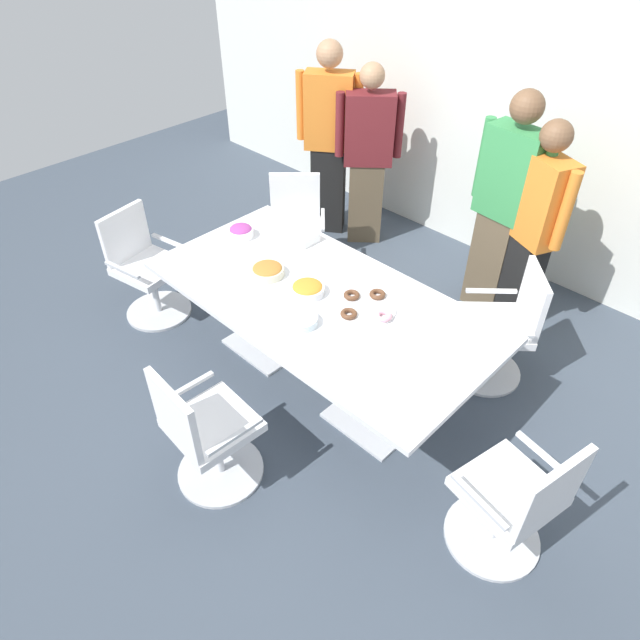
{
  "coord_description": "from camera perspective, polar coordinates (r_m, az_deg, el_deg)",
  "views": [
    {
      "loc": [
        2.09,
        -2.14,
        3.04
      ],
      "look_at": [
        0.0,
        0.0,
        0.55
      ],
      "focal_mm": 31.75,
      "sensor_mm": 36.0,
      "label": 1
    }
  ],
  "objects": [
    {
      "name": "office_chair_3",
      "position": [
        5.11,
        -2.5,
        8.67
      ],
      "size": [
        0.76,
        0.76,
        0.91
      ],
      "rotation": [
        0.0,
        0.0,
        -2.37
      ],
      "color": "silver",
      "rests_on": "ground"
    },
    {
      "name": "back_wall",
      "position": [
        5.26,
        19.73,
        19.45
      ],
      "size": [
        8.0,
        0.1,
        2.8
      ],
      "primitive_type": "cube",
      "color": "silver",
      "rests_on": "ground"
    },
    {
      "name": "office_chair_0",
      "position": [
        3.44,
        -11.43,
        -11.34
      ],
      "size": [
        0.57,
        0.57,
        0.91
      ],
      "rotation": [
        0.0,
        0.0,
        -0.06
      ],
      "color": "silver",
      "rests_on": "ground"
    },
    {
      "name": "conference_table",
      "position": [
        3.85,
        0.0,
        0.86
      ],
      "size": [
        2.4,
        1.2,
        0.75
      ],
      "color": "silver",
      "rests_on": "ground"
    },
    {
      "name": "donut_platter",
      "position": [
        3.67,
        4.65,
        1.36
      ],
      "size": [
        0.4,
        0.39,
        0.04
      ],
      "color": "white",
      "rests_on": "conference_table"
    },
    {
      "name": "napkin_pile",
      "position": [
        4.32,
        -1.57,
        8.34
      ],
      "size": [
        0.17,
        0.17,
        0.08
      ],
      "primitive_type": "cube",
      "color": "white",
      "rests_on": "conference_table"
    },
    {
      "name": "person_standing_1",
      "position": [
        5.45,
        4.84,
        16.22
      ],
      "size": [
        0.51,
        0.47,
        1.69
      ],
      "rotation": [
        0.0,
        0.0,
        -2.41
      ],
      "color": "brown",
      "rests_on": "ground"
    },
    {
      "name": "office_chair_1",
      "position": [
        3.27,
        18.92,
        -17.16
      ],
      "size": [
        0.64,
        0.64,
        0.91
      ],
      "rotation": [
        0.0,
        0.0,
        1.36
      ],
      "color": "silver",
      "rests_on": "ground"
    },
    {
      "name": "office_chair_4",
      "position": [
        4.83,
        -17.14,
        4.75
      ],
      "size": [
        0.63,
        0.63,
        0.91
      ],
      "rotation": [
        0.0,
        0.0,
        -1.38
      ],
      "color": "silver",
      "rests_on": "ground"
    },
    {
      "name": "snack_bowl_candy_mix",
      "position": [
        4.42,
        -7.98,
        8.84
      ],
      "size": [
        0.19,
        0.19,
        0.1
      ],
      "color": "white",
      "rests_on": "conference_table"
    },
    {
      "name": "person_standing_3",
      "position": [
        4.51,
        20.49,
        8.58
      ],
      "size": [
        0.59,
        0.38,
        1.7
      ],
      "rotation": [
        0.0,
        0.0,
        -3.57
      ],
      "color": "black",
      "rests_on": "ground"
    },
    {
      "name": "snack_bowl_pretzels",
      "position": [
        3.97,
        -5.32,
        5.02
      ],
      "size": [
        0.23,
        0.23,
        0.08
      ],
      "color": "beige",
      "rests_on": "conference_table"
    },
    {
      "name": "person_standing_2",
      "position": [
        4.62,
        18.08,
        10.92
      ],
      "size": [
        0.62,
        0.27,
        1.82
      ],
      "rotation": [
        0.0,
        0.0,
        -3.26
      ],
      "color": "brown",
      "rests_on": "ground"
    },
    {
      "name": "snack_bowl_chips_orange",
      "position": [
        3.78,
        -1.27,
        3.18
      ],
      "size": [
        0.23,
        0.23,
        0.08
      ],
      "color": "white",
      "rests_on": "conference_table"
    },
    {
      "name": "person_standing_0",
      "position": [
        5.58,
        0.89,
        17.82
      ],
      "size": [
        0.55,
        0.43,
        1.82
      ],
      "rotation": [
        0.0,
        0.0,
        -2.54
      ],
      "color": "black",
      "rests_on": "ground"
    },
    {
      "name": "plate_stack",
      "position": [
        3.54,
        -1.86,
        -0.05
      ],
      "size": [
        0.2,
        0.2,
        0.05
      ],
      "color": "white",
      "rests_on": "conference_table"
    },
    {
      "name": "office_chair_2",
      "position": [
        4.23,
        17.8,
        -1.09
      ],
      "size": [
        0.76,
        0.76,
        0.91
      ],
      "rotation": [
        0.0,
        0.0,
        -3.97
      ],
      "color": "silver",
      "rests_on": "ground"
    },
    {
      "name": "ground_plane",
      "position": [
        4.27,
        0.0,
        -5.73
      ],
      "size": [
        10.0,
        10.0,
        0.01
      ],
      "primitive_type": "cube",
      "color": "#3D4754"
    }
  ]
}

